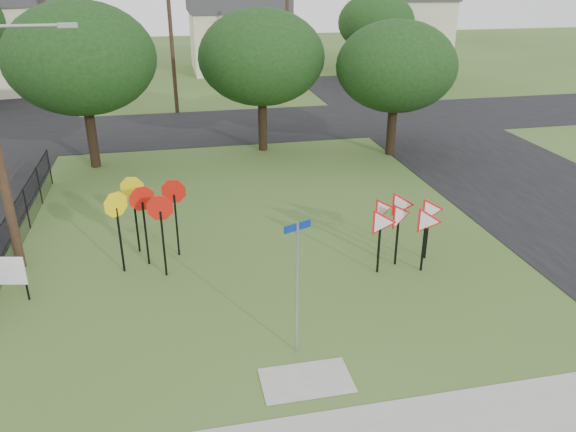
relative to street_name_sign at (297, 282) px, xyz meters
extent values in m
plane|color=#375921|center=(-0.03, 1.31, -1.90)|extent=(140.00, 140.00, 0.00)
cube|color=black|center=(11.97, 11.31, -1.89)|extent=(8.00, 50.00, 0.02)
cube|color=black|center=(-0.03, 21.31, -1.89)|extent=(60.00, 8.00, 0.02)
cube|color=#97968E|center=(-0.03, -1.09, -1.89)|extent=(2.00, 1.20, 0.02)
cylinder|color=#9A9EA3|center=(0.00, 0.00, -0.22)|extent=(0.07, 0.07, 3.36)
cube|color=navy|center=(0.00, 0.00, 1.37)|extent=(0.65, 0.28, 0.18)
cube|color=black|center=(-3.50, 5.18, -0.87)|extent=(0.06, 0.06, 2.07)
cube|color=black|center=(-2.57, 5.59, -0.87)|extent=(0.06, 0.06, 2.07)
cube|color=black|center=(-2.98, 4.35, -0.87)|extent=(0.06, 0.06, 2.07)
cube|color=black|center=(-4.22, 4.87, -0.87)|extent=(0.06, 0.06, 2.07)
cube|color=black|center=(-3.81, 6.11, -0.87)|extent=(0.06, 0.06, 2.07)
cube|color=black|center=(3.22, 3.22, -1.11)|extent=(0.05, 0.05, 1.60)
cube|color=black|center=(3.93, 3.57, -1.11)|extent=(0.05, 0.05, 1.60)
cube|color=black|center=(4.55, 3.04, -1.11)|extent=(0.05, 0.05, 1.60)
cube|color=black|center=(3.58, 4.10, -1.11)|extent=(0.05, 0.05, 1.60)
cube|color=black|center=(4.28, 4.37, -1.11)|extent=(0.05, 0.05, 1.60)
cube|color=black|center=(4.99, 3.75, -1.11)|extent=(0.05, 0.05, 1.60)
cube|color=black|center=(-6.71, 3.75, -1.58)|extent=(0.05, 0.05, 0.64)
cube|color=white|center=(-7.16, 3.75, -0.94)|extent=(1.08, 0.27, 0.82)
cylinder|color=#9A9EA3|center=(-6.13, 5.71, 5.10)|extent=(2.40, 0.10, 0.10)
cube|color=#9A9EA3|center=(-4.93, 5.71, 5.10)|extent=(0.50, 0.18, 0.12)
cylinder|color=#432F1F|center=(-2.03, 25.31, 2.60)|extent=(0.24, 0.24, 9.00)
cylinder|color=#432F1F|center=(5.97, 29.31, 2.35)|extent=(0.24, 0.24, 8.50)
cylinder|color=#432F1F|center=(-10.03, 31.31, 2.60)|extent=(0.24, 0.24, 9.00)
cylinder|color=black|center=(-7.63, 6.41, -1.15)|extent=(0.05, 0.05, 1.50)
cylinder|color=black|center=(-7.63, 8.71, -1.15)|extent=(0.05, 0.05, 1.50)
cylinder|color=black|center=(-7.63, 11.01, -1.15)|extent=(0.05, 0.05, 1.50)
cylinder|color=black|center=(-7.63, 13.31, -1.15)|extent=(0.05, 0.05, 1.50)
cube|color=black|center=(-7.63, 7.56, -0.44)|extent=(0.03, 11.50, 0.03)
cube|color=black|center=(-7.63, 7.56, -1.15)|extent=(0.03, 11.50, 0.03)
cube|color=black|center=(-7.63, 7.56, -1.15)|extent=(0.01, 11.50, 1.50)
cube|color=beige|center=(-14.03, 35.31, 1.10)|extent=(10.08, 8.46, 6.00)
cube|color=beige|center=(3.97, 41.31, 0.60)|extent=(8.00, 8.00, 5.00)
cube|color=#3E3D42|center=(3.97, 41.31, 3.70)|extent=(8.40, 8.40, 1.20)
cube|color=beige|center=(17.97, 37.31, 1.10)|extent=(7.91, 7.91, 6.00)
cylinder|color=black|center=(-6.03, 15.31, -0.59)|extent=(0.44, 0.44, 2.62)
ellipsoid|color=black|center=(-6.03, 15.31, 2.96)|extent=(6.40, 6.40, 4.80)
cylinder|color=black|center=(1.97, 16.31, -0.68)|extent=(0.44, 0.44, 2.45)
ellipsoid|color=black|center=(1.97, 16.31, 2.65)|extent=(6.00, 6.00, 4.50)
cylinder|color=black|center=(7.97, 14.31, -0.77)|extent=(0.44, 0.44, 2.27)
ellipsoid|color=black|center=(7.97, 14.31, 2.33)|extent=(5.60, 5.60, 4.20)
cylinder|color=black|center=(13.97, 33.31, -0.68)|extent=(0.44, 0.44, 2.45)
ellipsoid|color=black|center=(13.97, 33.31, 2.65)|extent=(6.00, 6.00, 4.50)
camera|label=1|loc=(-2.48, -10.68, 6.43)|focal=35.00mm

